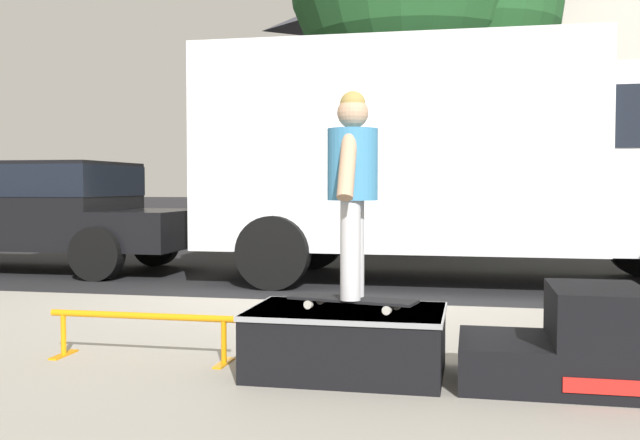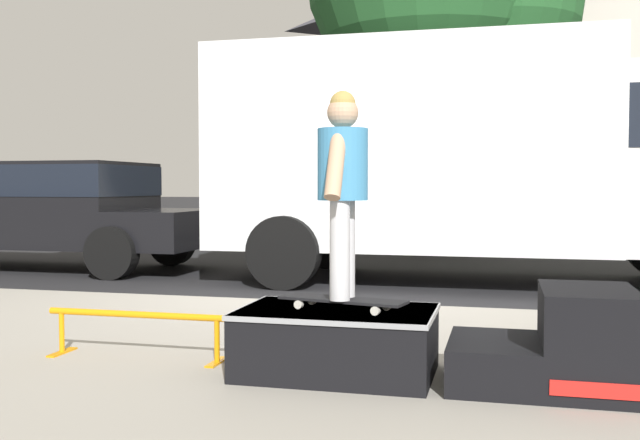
# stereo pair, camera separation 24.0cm
# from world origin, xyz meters

# --- Properties ---
(ground_plane) EXTENTS (140.00, 140.00, 0.00)m
(ground_plane) POSITION_xyz_m (0.00, 0.00, 0.00)
(ground_plane) COLOR black
(sidewalk_slab) EXTENTS (50.00, 5.00, 0.12)m
(sidewalk_slab) POSITION_xyz_m (0.00, -3.00, 0.06)
(sidewalk_slab) COLOR gray
(sidewalk_slab) RESTS_ON ground
(skate_box) EXTENTS (1.17, 0.78, 0.40)m
(skate_box) POSITION_xyz_m (0.97, -3.19, 0.33)
(skate_box) COLOR black
(skate_box) RESTS_ON sidewalk_slab
(kicker_ramp) EXTENTS (1.02, 0.75, 0.57)m
(kicker_ramp) POSITION_xyz_m (2.25, -3.19, 0.36)
(kicker_ramp) COLOR black
(kicker_ramp) RESTS_ON sidewalk_slab
(grind_rail) EXTENTS (1.29, 0.28, 0.31)m
(grind_rail) POSITION_xyz_m (-0.41, -3.11, 0.35)
(grind_rail) COLOR orange
(grind_rail) RESTS_ON sidewalk_slab
(skateboard) EXTENTS (0.80, 0.36, 0.07)m
(skateboard) POSITION_xyz_m (1.01, -3.21, 0.57)
(skateboard) COLOR black
(skateboard) RESTS_ON skate_box
(skater_kid) EXTENTS (0.30, 0.64, 1.24)m
(skater_kid) POSITION_xyz_m (1.01, -3.21, 1.31)
(skater_kid) COLOR silver
(skater_kid) RESTS_ON skateboard
(box_truck) EXTENTS (6.91, 2.63, 3.05)m
(box_truck) POSITION_xyz_m (1.72, 2.20, 1.70)
(box_truck) COLOR white
(box_truck) RESTS_ON ground
(pickup_truck_black) EXTENTS (5.70, 2.09, 1.61)m
(pickup_truck_black) POSITION_xyz_m (-4.92, 2.27, 0.89)
(pickup_truck_black) COLOR black
(pickup_truck_black) RESTS_ON ground
(house_behind) EXTENTS (9.54, 8.23, 8.40)m
(house_behind) POSITION_xyz_m (2.10, 14.13, 4.24)
(house_behind) COLOR beige
(house_behind) RESTS_ON ground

